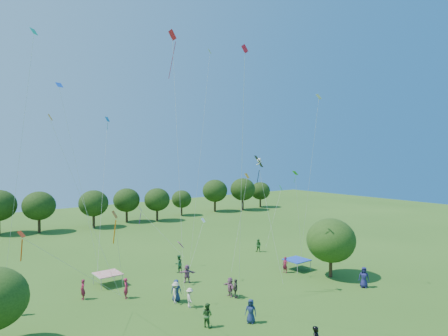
# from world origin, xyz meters

# --- Properties ---
(near_tree_east) EXTENTS (4.74, 4.74, 5.75)m
(near_tree_east) POSITION_xyz_m (13.45, 14.34, 3.61)
(near_tree_east) COLOR #422B19
(near_tree_east) RESTS_ON ground
(treeline) EXTENTS (88.01, 8.77, 6.77)m
(treeline) POSITION_xyz_m (-1.73, 55.43, 4.09)
(treeline) COLOR #422B19
(treeline) RESTS_ON ground
(tent_red_stripe) EXTENTS (2.20, 2.20, 1.10)m
(tent_red_stripe) POSITION_xyz_m (-4.67, 25.40, 1.04)
(tent_red_stripe) COLOR red
(tent_red_stripe) RESTS_ON ground
(tent_blue) EXTENTS (2.20, 2.20, 1.10)m
(tent_blue) POSITION_xyz_m (12.65, 18.00, 1.04)
(tent_blue) COLOR #1C42B9
(tent_blue) RESTS_ON ground
(crowd_person_0) EXTENTS (0.85, 0.95, 1.71)m
(crowd_person_0) POSITION_xyz_m (0.28, 11.24, 0.85)
(crowd_person_0) COLOR #1A274C
(crowd_person_0) RESTS_ON ground
(crowd_person_1) EXTENTS (0.66, 0.76, 1.71)m
(crowd_person_1) POSITION_xyz_m (-4.73, 21.22, 0.86)
(crowd_person_1) COLOR maroon
(crowd_person_1) RESTS_ON ground
(crowd_person_2) EXTENTS (0.66, 0.88, 1.59)m
(crowd_person_2) POSITION_xyz_m (14.57, 25.92, 0.79)
(crowd_person_2) COLOR #2C632A
(crowd_person_2) RESTS_ON ground
(crowd_person_3) EXTENTS (0.79, 1.09, 1.53)m
(crowd_person_3) POSITION_xyz_m (-1.60, 16.33, 0.76)
(crowd_person_3) COLOR beige
(crowd_person_3) RESTS_ON ground
(crowd_person_4) EXTENTS (1.13, 0.84, 1.75)m
(crowd_person_4) POSITION_xyz_m (-12.57, 22.88, 0.88)
(crowd_person_4) COLOR #443837
(crowd_person_4) RESTS_ON ground
(crowd_person_5) EXTENTS (1.59, 1.41, 1.69)m
(crowd_person_5) POSITION_xyz_m (1.46, 21.52, 0.84)
(crowd_person_5) COLOR #8A5078
(crowd_person_5) RESTS_ON ground
(crowd_person_6) EXTENTS (0.98, 0.90, 1.77)m
(crowd_person_6) POSITION_xyz_m (-1.75, 18.13, 0.88)
(crowd_person_6) COLOR navy
(crowd_person_6) RESTS_ON ground
(crowd_person_7) EXTENTS (0.44, 0.65, 1.67)m
(crowd_person_7) POSITION_xyz_m (-7.69, 23.17, 0.83)
(crowd_person_7) COLOR maroon
(crowd_person_7) RESTS_ON ground
(crowd_person_8) EXTENTS (0.69, 0.93, 1.68)m
(crowd_person_8) POSITION_xyz_m (-2.56, 12.62, 0.84)
(crowd_person_8) COLOR #2B5524
(crowd_person_8) RESTS_ON ground
(crowd_person_9) EXTENTS (1.07, 1.20, 1.71)m
(crowd_person_9) POSITION_xyz_m (-2.00, 17.81, 0.86)
(crowd_person_9) COLOR #BCB497
(crowd_person_9) RESTS_ON ground
(crowd_person_10) EXTENTS (0.93, 0.98, 1.59)m
(crowd_person_10) POSITION_xyz_m (2.53, 15.68, 0.79)
(crowd_person_10) COLOR #453E37
(crowd_person_10) RESTS_ON ground
(crowd_person_11) EXTENTS (0.74, 1.57, 1.62)m
(crowd_person_11) POSITION_xyz_m (2.40, 16.27, 0.81)
(crowd_person_11) COLOR #935575
(crowd_person_11) RESTS_ON ground
(crowd_person_12) EXTENTS (0.92, 1.04, 1.86)m
(crowd_person_12) POSITION_xyz_m (13.33, 10.61, 0.93)
(crowd_person_12) COLOR navy
(crowd_person_12) RESTS_ON ground
(crowd_person_13) EXTENTS (0.47, 0.65, 1.61)m
(crowd_person_13) POSITION_xyz_m (10.95, 18.02, 0.80)
(crowd_person_13) COLOR maroon
(crowd_person_13) RESTS_ON ground
(crowd_person_14) EXTENTS (0.93, 0.60, 1.76)m
(crowd_person_14) POSITION_xyz_m (2.50, 24.76, 0.88)
(crowd_person_14) COLOR #24542F
(crowd_person_14) RESTS_ON ground
(pirate_kite) EXTENTS (1.31, 2.88, 10.61)m
(pirate_kite) POSITION_xyz_m (4.67, 15.13, 11.27)
(pirate_kite) COLOR black
(red_high_kite) EXTENTS (0.95, 3.19, 20.69)m
(red_high_kite) POSITION_xyz_m (-1.87, 18.13, 18.42)
(red_high_kite) COLOR red
(small_kite_0) EXTENTS (3.72, 5.02, 17.19)m
(small_kite_0) POSITION_xyz_m (-1.94, 9.56, 13.58)
(small_kite_0) COLOR red
(small_kite_1) EXTENTS (3.91, 7.56, 7.70)m
(small_kite_1) POSITION_xyz_m (-9.19, 12.32, 7.17)
(small_kite_1) COLOR orange
(small_kite_2) EXTENTS (2.50, 0.61, 8.92)m
(small_kite_2) POSITION_xyz_m (6.03, 18.59, 8.67)
(small_kite_2) COLOR orange
(small_kite_3) EXTENTS (2.60, 0.72, 7.08)m
(small_kite_3) POSITION_xyz_m (14.74, 22.59, 7.37)
(small_kite_3) COLOR #1DA058
(small_kite_4) EXTENTS (3.22, 1.55, 16.90)m
(small_kite_4) POSITION_xyz_m (-7.76, 26.01, 14.03)
(small_kite_4) COLOR blue
(small_kite_5) EXTENTS (3.72, 5.81, 5.60)m
(small_kite_5) POSITION_xyz_m (-5.36, 11.48, 5.54)
(small_kite_5) COLOR #891682
(small_kite_6) EXTENTS (2.06, 0.49, 4.76)m
(small_kite_6) POSITION_xyz_m (2.50, 20.65, 5.25)
(small_kite_6) COLOR white
(small_kite_7) EXTENTS (2.11, 3.75, 19.97)m
(small_kite_7) POSITION_xyz_m (-11.76, 23.03, 15.92)
(small_kite_7) COLOR #0CBB8C
(small_kite_8) EXTENTS (7.81, 4.45, 6.53)m
(small_kite_8) POSITION_xyz_m (-12.38, 15.26, 6.22)
(small_kite_8) COLOR red
(small_kite_9) EXTENTS (4.59, 1.85, 13.57)m
(small_kite_9) POSITION_xyz_m (-9.79, 19.67, 11.51)
(small_kite_9) COLOR orange
(small_kite_10) EXTENTS (2.17, 1.11, 21.40)m
(small_kite_10) POSITION_xyz_m (5.08, 23.81, 16.65)
(small_kite_10) COLOR #BDC411
(small_kite_11) EXTENTS (2.66, 1.48, 9.21)m
(small_kite_11) POSITION_xyz_m (9.30, 15.11, 8.75)
(small_kite_11) COLOR #18891F
(small_kite_12) EXTENTS (3.19, 4.76, 14.53)m
(small_kite_12) POSITION_xyz_m (-3.31, 29.09, 12.62)
(small_kite_12) COLOR #137CC1
(small_kite_13) EXTENTS (3.46, 4.04, 5.19)m
(small_kite_13) POSITION_xyz_m (0.51, 28.31, 5.60)
(small_kite_13) COLOR #63178A
(small_kite_14) EXTENTS (1.98, 3.81, 15.97)m
(small_kite_14) POSITION_xyz_m (10.04, 13.71, 13.42)
(small_kite_14) COLOR silver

